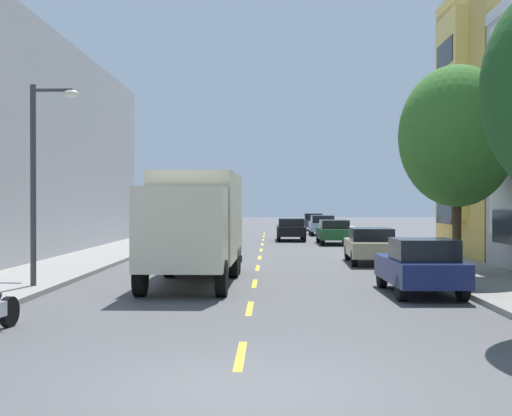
# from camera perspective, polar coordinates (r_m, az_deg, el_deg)

# --- Properties ---
(ground_plane) EXTENTS (160.00, 160.00, 0.00)m
(ground_plane) POSITION_cam_1_polar(r_m,az_deg,el_deg) (39.22, 0.48, -3.14)
(ground_plane) COLOR #4C4C4F
(sidewalk_left) EXTENTS (3.20, 120.00, 0.14)m
(sidewalk_left) POSITION_cam_1_polar(r_m,az_deg,el_deg) (37.98, -10.35, -3.16)
(sidewalk_left) COLOR gray
(sidewalk_left) RESTS_ON ground_plane
(sidewalk_right) EXTENTS (3.20, 120.00, 0.14)m
(sidewalk_right) POSITION_cam_1_polar(r_m,az_deg,el_deg) (37.81, 11.28, -3.18)
(sidewalk_right) COLOR gray
(sidewalk_right) RESTS_ON ground_plane
(lane_centerline_dashes) EXTENTS (0.14, 47.20, 0.01)m
(lane_centerline_dashes) POSITION_cam_1_polar(r_m,az_deg,el_deg) (33.74, 0.36, -3.71)
(lane_centerline_dashes) COLOR yellow
(lane_centerline_dashes) RESTS_ON ground_plane
(street_tree_second) EXTENTS (3.69, 3.69, 6.67)m
(street_tree_second) POSITION_cam_1_polar(r_m,az_deg,el_deg) (23.25, 16.01, 5.62)
(street_tree_second) COLOR #47331E
(street_tree_second) RESTS_ON sidewalk_right
(street_lamp) EXTENTS (1.35, 0.28, 5.57)m
(street_lamp) POSITION_cam_1_polar(r_m,az_deg,el_deg) (20.36, -17.17, 3.22)
(street_lamp) COLOR #38383D
(street_lamp) RESTS_ON sidewalk_left
(delivery_box_truck) EXTENTS (2.51, 7.93, 3.35)m
(delivery_box_truck) POSITION_cam_1_polar(r_m,az_deg,el_deg) (21.52, -4.89, -0.99)
(delivery_box_truck) COLOR beige
(delivery_box_truck) RESTS_ON ground_plane
(parked_sedan_teal) EXTENTS (1.90, 4.54, 1.43)m
(parked_sedan_teal) POSITION_cam_1_polar(r_m,az_deg,el_deg) (58.73, -3.57, -1.23)
(parked_sedan_teal) COLOR #195B60
(parked_sedan_teal) RESTS_ON ground_plane
(parked_sedan_forest) EXTENTS (1.84, 4.52, 1.43)m
(parked_sedan_forest) POSITION_cam_1_polar(r_m,az_deg,el_deg) (41.61, 6.34, -1.91)
(parked_sedan_forest) COLOR #194C28
(parked_sedan_forest) RESTS_ON ground_plane
(parked_hatchback_charcoal) EXTENTS (1.75, 4.01, 1.50)m
(parked_hatchback_charcoal) POSITION_cam_1_polar(r_m,az_deg,el_deg) (62.56, 4.65, -1.12)
(parked_hatchback_charcoal) COLOR #333338
(parked_hatchback_charcoal) RESTS_ON ground_plane
(parked_hatchback_navy) EXTENTS (1.82, 4.03, 1.50)m
(parked_hatchback_navy) POSITION_cam_1_polar(r_m,az_deg,el_deg) (19.16, 13.20, -4.62)
(parked_hatchback_navy) COLOR navy
(parked_hatchback_navy) RESTS_ON ground_plane
(parked_hatchback_burgundy) EXTENTS (1.84, 4.04, 1.50)m
(parked_hatchback_burgundy) POSITION_cam_1_polar(r_m,az_deg,el_deg) (51.32, -4.22, -1.46)
(parked_hatchback_burgundy) COLOR maroon
(parked_hatchback_burgundy) RESTS_ON ground_plane
(parked_sedan_silver) EXTENTS (1.87, 4.53, 1.43)m
(parked_sedan_silver) POSITION_cam_1_polar(r_m,az_deg,el_deg) (45.36, -5.01, -1.71)
(parked_sedan_silver) COLOR #B2B5BA
(parked_sedan_silver) RESTS_ON ground_plane
(parked_sedan_champagne) EXTENTS (1.93, 4.55, 1.43)m
(parked_sedan_champagne) POSITION_cam_1_polar(r_m,az_deg,el_deg) (28.51, 9.29, -2.98)
(parked_sedan_champagne) COLOR tan
(parked_sedan_champagne) RESTS_ON ground_plane
(parked_wagon_sky) EXTENTS (1.87, 4.72, 1.50)m
(parked_wagon_sky) POSITION_cam_1_polar(r_m,az_deg,el_deg) (53.15, 5.37, -1.34)
(parked_wagon_sky) COLOR #7A9EC6
(parked_wagon_sky) RESTS_ON ground_plane
(moving_black_sedan) EXTENTS (1.80, 4.50, 1.43)m
(moving_black_sedan) POSITION_cam_1_polar(r_m,az_deg,el_deg) (45.36, 2.85, -1.71)
(moving_black_sedan) COLOR black
(moving_black_sedan) RESTS_ON ground_plane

